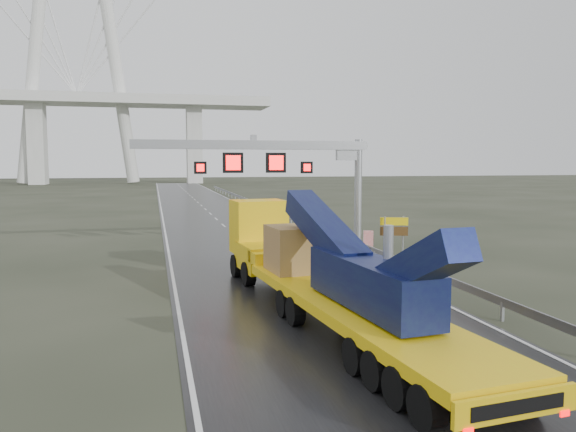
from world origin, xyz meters
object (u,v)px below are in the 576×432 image
object	(u,v)px
sign_gantry	(287,164)
heavy_haul_truck	(309,263)
striped_barrier	(368,239)
exit_sign_pair	(394,231)

from	to	relation	value
sign_gantry	heavy_haul_truck	world-z (taller)	sign_gantry
sign_gantry	striped_barrier	xyz separation A→B (m)	(5.90, 0.88, -5.06)
sign_gantry	heavy_haul_truck	xyz separation A→B (m)	(-2.35, -13.62, -3.82)
exit_sign_pair	striped_barrier	xyz separation A→B (m)	(0.90, 6.15, -1.32)
exit_sign_pair	sign_gantry	bearing A→B (deg)	151.56
heavy_haul_truck	striped_barrier	bearing A→B (deg)	54.72
sign_gantry	striped_barrier	bearing A→B (deg)	8.47
heavy_haul_truck	striped_barrier	distance (m)	16.72
striped_barrier	sign_gantry	bearing A→B (deg)	-154.55
sign_gantry	exit_sign_pair	bearing A→B (deg)	-46.53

